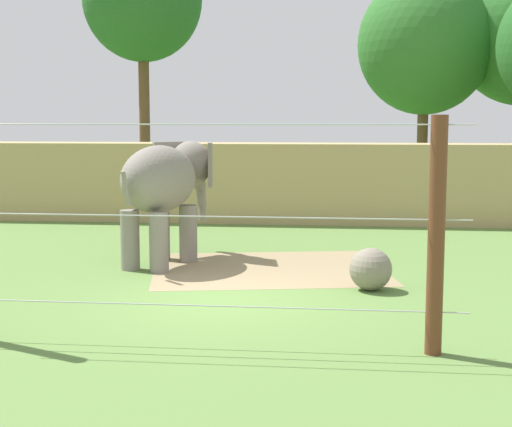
{
  "coord_description": "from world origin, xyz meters",
  "views": [
    {
      "loc": [
        2.13,
        -13.64,
        3.37
      ],
      "look_at": [
        0.39,
        1.97,
        1.4
      ],
      "focal_mm": 52.99,
      "sensor_mm": 36.0,
      "label": 1
    }
  ],
  "objects": [
    {
      "name": "tree_behind_wall",
      "position": [
        -5.94,
        17.11,
        8.18
      ],
      "size": [
        4.84,
        4.84,
        10.78
      ],
      "color": "brown",
      "rests_on": "ground"
    },
    {
      "name": "ground_plane",
      "position": [
        0.0,
        0.0,
        0.0
      ],
      "size": [
        120.0,
        120.0,
        0.0
      ],
      "primitive_type": "plane",
      "color": "#5B7F3D"
    },
    {
      "name": "embankment_wall",
      "position": [
        0.0,
        11.12,
        1.29
      ],
      "size": [
        36.0,
        1.8,
        2.58
      ],
      "primitive_type": "cube",
      "color": "tan",
      "rests_on": "ground"
    },
    {
      "name": "cable_fence",
      "position": [
        0.0,
        -2.86,
        1.72
      ],
      "size": [
        8.0,
        0.24,
        3.43
      ],
      "color": "brown",
      "rests_on": "ground"
    },
    {
      "name": "dirt_patch",
      "position": [
        0.55,
        3.11,
        0.0
      ],
      "size": [
        5.86,
        5.12,
        0.01
      ],
      "primitive_type": "cube",
      "rotation": [
        0.0,
        0.0,
        0.19
      ],
      "color": "#937F5B",
      "rests_on": "ground"
    },
    {
      "name": "elephant",
      "position": [
        -1.9,
        3.49,
        1.88
      ],
      "size": [
        2.09,
        3.71,
        2.83
      ],
      "color": "gray",
      "rests_on": "ground"
    },
    {
      "name": "tree_left_of_centre",
      "position": [
        5.51,
        18.35,
        6.39
      ],
      "size": [
        5.46,
        5.46,
        9.28
      ],
      "color": "brown",
      "rests_on": "ground"
    },
    {
      "name": "enrichment_ball",
      "position": [
        2.76,
        1.17,
        0.42
      ],
      "size": [
        0.85,
        0.85,
        0.85
      ],
      "primitive_type": "sphere",
      "color": "gray",
      "rests_on": "ground"
    }
  ]
}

